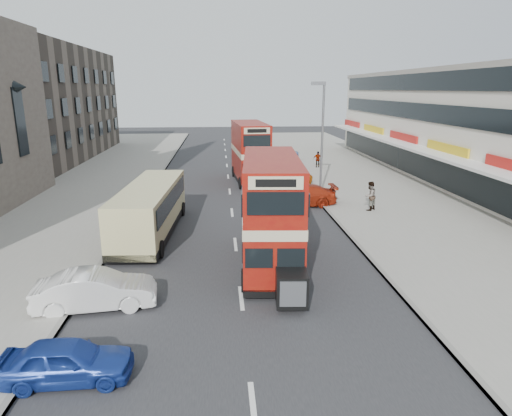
# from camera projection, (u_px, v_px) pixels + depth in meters

# --- Properties ---
(ground) EXTENTS (160.00, 160.00, 0.00)m
(ground) POSITION_uv_depth(u_px,v_px,m) (244.00, 325.00, 14.83)
(ground) COLOR #28282B
(ground) RESTS_ON ground
(road_surface) EXTENTS (12.00, 90.00, 0.01)m
(road_surface) POSITION_uv_depth(u_px,v_px,m) (230.00, 192.00, 34.07)
(road_surface) COLOR #28282B
(road_surface) RESTS_ON ground
(pavement_right) EXTENTS (12.00, 90.00, 0.15)m
(pavement_right) POSITION_uv_depth(u_px,v_px,m) (382.00, 188.00, 35.00)
(pavement_right) COLOR gray
(pavement_right) RESTS_ON ground
(pavement_left) EXTENTS (12.00, 90.00, 0.15)m
(pavement_left) POSITION_uv_depth(u_px,v_px,m) (69.00, 194.00, 33.11)
(pavement_left) COLOR gray
(pavement_left) RESTS_ON ground
(kerb_left) EXTENTS (0.20, 90.00, 0.16)m
(kerb_left) POSITION_uv_depth(u_px,v_px,m) (149.00, 192.00, 33.58)
(kerb_left) COLOR gray
(kerb_left) RESTS_ON ground
(kerb_right) EXTENTS (0.20, 90.00, 0.16)m
(kerb_right) POSITION_uv_depth(u_px,v_px,m) (308.00, 189.00, 34.53)
(kerb_right) COLOR gray
(kerb_right) RESTS_ON ground
(brick_terrace) EXTENTS (14.00, 28.00, 12.00)m
(brick_terrace) POSITION_uv_depth(u_px,v_px,m) (22.00, 104.00, 48.11)
(brick_terrace) COLOR #66594C
(brick_terrace) RESTS_ON ground
(commercial_row) EXTENTS (9.90, 46.20, 9.30)m
(commercial_row) POSITION_uv_depth(u_px,v_px,m) (472.00, 126.00, 36.34)
(commercial_row) COLOR beige
(commercial_row) RESTS_ON ground
(street_lamp) EXTENTS (1.00, 0.20, 8.12)m
(street_lamp) POSITION_uv_depth(u_px,v_px,m) (321.00, 130.00, 31.42)
(street_lamp) COLOR slate
(street_lamp) RESTS_ON ground
(bus_main) EXTENTS (2.90, 8.65, 4.68)m
(bus_main) POSITION_uv_depth(u_px,v_px,m) (271.00, 212.00, 19.28)
(bus_main) COLOR black
(bus_main) RESTS_ON ground
(bus_second) EXTENTS (2.97, 8.75, 4.78)m
(bus_second) POSITION_uv_depth(u_px,v_px,m) (250.00, 152.00, 37.08)
(bus_second) COLOR black
(bus_second) RESTS_ON ground
(coach) EXTENTS (2.98, 9.54, 2.49)m
(coach) POSITION_uv_depth(u_px,v_px,m) (150.00, 208.00, 23.79)
(coach) COLOR black
(coach) RESTS_ON ground
(car_left_near) EXTENTS (3.49, 1.45, 1.18)m
(car_left_near) POSITION_uv_depth(u_px,v_px,m) (67.00, 361.00, 11.89)
(car_left_near) COLOR #1B3796
(car_left_near) RESTS_ON ground
(car_left_front) EXTENTS (4.36, 1.95, 1.39)m
(car_left_front) POSITION_uv_depth(u_px,v_px,m) (96.00, 290.00, 15.82)
(car_left_front) COLOR white
(car_left_front) RESTS_ON ground
(car_right_a) EXTENTS (4.86, 1.98, 1.41)m
(car_right_a) POSITION_uv_depth(u_px,v_px,m) (300.00, 195.00, 29.83)
(car_right_a) COLOR #A82810
(car_right_a) RESTS_ON ground
(car_right_b) EXTENTS (4.52, 2.53, 1.19)m
(car_right_b) POSITION_uv_depth(u_px,v_px,m) (285.00, 178.00, 36.36)
(car_right_b) COLOR orange
(car_right_b) RESTS_ON ground
(car_right_c) EXTENTS (4.50, 2.23, 1.47)m
(car_right_c) POSITION_uv_depth(u_px,v_px,m) (278.00, 155.00, 47.75)
(car_right_c) COLOR #5576AA
(car_right_c) RESTS_ON ground
(pedestrian_near) EXTENTS (0.83, 0.80, 1.88)m
(pedestrian_near) POSITION_uv_depth(u_px,v_px,m) (370.00, 196.00, 28.10)
(pedestrian_near) COLOR gray
(pedestrian_near) RESTS_ON pavement_right
(pedestrian_far) EXTENTS (0.97, 0.54, 1.56)m
(pedestrian_far) POSITION_uv_depth(u_px,v_px,m) (318.00, 159.00, 43.67)
(pedestrian_far) COLOR gray
(pedestrian_far) RESTS_ON pavement_right
(cyclist) EXTENTS (0.78, 1.94, 1.90)m
(cyclist) POSITION_uv_depth(u_px,v_px,m) (277.00, 183.00, 34.13)
(cyclist) COLOR gray
(cyclist) RESTS_ON ground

